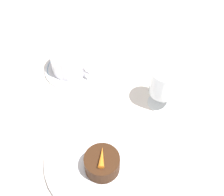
% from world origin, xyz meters
% --- Properties ---
extents(ground_plane, '(3.00, 3.00, 0.00)m').
position_xyz_m(ground_plane, '(0.00, 0.00, 0.00)').
color(ground_plane, white).
extents(dinner_plate, '(0.27, 0.27, 0.01)m').
position_xyz_m(dinner_plate, '(0.04, -0.04, 0.01)').
color(dinner_plate, white).
rests_on(dinner_plate, ground_plane).
extents(saucer, '(0.15, 0.15, 0.01)m').
position_xyz_m(saucer, '(-0.21, 0.12, 0.01)').
color(saucer, white).
rests_on(saucer, ground_plane).
extents(coffee_cup, '(0.13, 0.10, 0.06)m').
position_xyz_m(coffee_cup, '(-0.21, 0.12, 0.04)').
color(coffee_cup, white).
rests_on(coffee_cup, saucer).
extents(spoon, '(0.05, 0.11, 0.00)m').
position_xyz_m(spoon, '(-0.16, 0.11, 0.01)').
color(spoon, silver).
rests_on(spoon, saucer).
extents(wine_glass, '(0.07, 0.07, 0.12)m').
position_xyz_m(wine_glass, '(0.05, 0.17, 0.07)').
color(wine_glass, silver).
rests_on(wine_glass, ground_plane).
extents(dessert_cake, '(0.07, 0.07, 0.04)m').
position_xyz_m(dessert_cake, '(0.05, -0.06, 0.03)').
color(dessert_cake, '#381E0F').
rests_on(dessert_cake, dinner_plate).
extents(carrot_garnish, '(0.04, 0.04, 0.01)m').
position_xyz_m(carrot_garnish, '(0.05, -0.06, 0.06)').
color(carrot_garnish, orange).
rests_on(carrot_garnish, dessert_cake).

